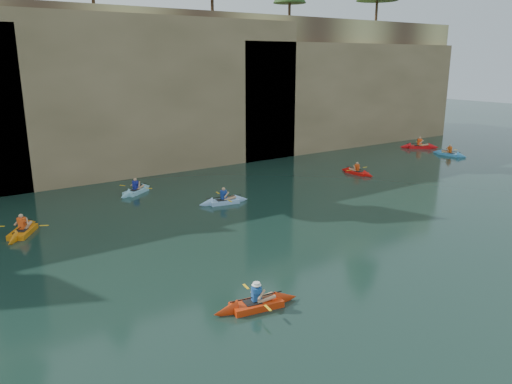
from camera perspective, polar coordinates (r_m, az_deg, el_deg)
ground at (r=18.99m, az=12.56°, el=-10.74°), size 160.00×160.00×0.00m
cliff at (r=43.35m, az=-18.00°, el=11.49°), size 70.00×16.00×12.00m
cliff_slab_center at (r=37.14m, az=-11.47°, el=10.98°), size 24.00×2.40×11.40m
cliff_slab_east at (r=48.77m, az=11.02°, el=10.98°), size 26.00×2.40×9.84m
sea_cave_center at (r=35.07m, az=-19.69°, el=3.40°), size 3.50×1.00×3.20m
sea_cave_east at (r=40.82m, az=-0.45°, el=6.74°), size 5.00×1.00×4.50m
main_kayaker at (r=17.19m, az=0.05°, el=-12.65°), size 3.18×2.11×1.15m
kayaker_orange at (r=26.36m, az=-25.11°, el=-4.07°), size 2.38×3.22×1.26m
kayaker_ltblue_near at (r=28.91m, az=-3.71°, el=-1.05°), size 3.12×2.35×1.20m
kayaker_red_far at (r=37.00m, az=11.45°, el=2.24°), size 2.19×3.02×1.10m
kayaker_ltblue_mid at (r=31.97m, az=-13.58°, el=0.13°), size 3.02×2.36×1.20m
kayaker_blue_east at (r=46.39m, az=21.22°, el=4.09°), size 2.32×3.33×1.17m
kayaker_extra_east at (r=49.19m, az=18.16°, el=4.96°), size 3.23×2.91×1.35m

